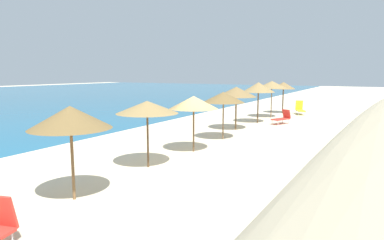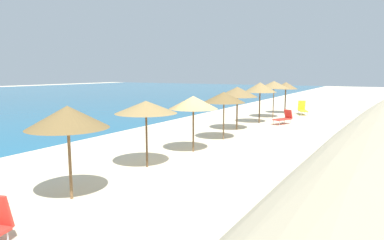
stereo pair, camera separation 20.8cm
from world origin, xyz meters
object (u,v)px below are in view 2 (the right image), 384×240
object	(u,v)px
beach_umbrella_9	(274,85)
lounge_chair_0	(284,118)
beach_umbrella_5	(193,103)
lounge_chair_2	(302,109)
beach_umbrella_4	(146,107)
beach_umbrella_7	(237,92)
beach_umbrella_10	(286,86)
beach_umbrella_8	(260,87)
beach_umbrella_6	(224,97)
beach_umbrella_3	(68,117)

from	to	relation	value
beach_umbrella_9	lounge_chair_0	bearing A→B (deg)	-150.71
beach_umbrella_5	lounge_chair_2	world-z (taller)	beach_umbrella_5
beach_umbrella_4	beach_umbrella_7	world-z (taller)	beach_umbrella_7
beach_umbrella_9	beach_umbrella_10	bearing A→B (deg)	-1.37
beach_umbrella_8	lounge_chair_0	xyz separation A→B (m)	(0.35, -1.62, -2.05)
beach_umbrella_6	beach_umbrella_10	distance (m)	12.99
beach_umbrella_9	lounge_chair_0	size ratio (longest dim) A/B	1.81
beach_umbrella_3	lounge_chair_2	bearing A→B (deg)	-3.58
beach_umbrella_10	beach_umbrella_8	bearing A→B (deg)	179.10
lounge_chair_0	beach_umbrella_4	bearing A→B (deg)	105.21
beach_umbrella_8	beach_umbrella_10	bearing A→B (deg)	-0.90
beach_umbrella_4	beach_umbrella_8	xyz separation A→B (m)	(12.76, -0.00, 0.24)
beach_umbrella_5	beach_umbrella_3	bearing A→B (deg)	178.92
beach_umbrella_9	lounge_chair_2	xyz separation A→B (m)	(3.22, -1.55, -2.10)
beach_umbrella_5	lounge_chair_2	bearing A→B (deg)	-4.61
beach_umbrella_4	beach_umbrella_9	xyz separation A→B (m)	(15.96, -0.03, 0.32)
beach_umbrella_8	beach_umbrella_5	bearing A→B (deg)	-178.44
beach_umbrella_7	beach_umbrella_9	bearing A→B (deg)	-2.63
beach_umbrella_5	beach_umbrella_10	bearing A→B (deg)	0.58
lounge_chair_2	beach_umbrella_7	bearing A→B (deg)	56.44
beach_umbrella_10	beach_umbrella_4	bearing A→B (deg)	179.69
beach_umbrella_3	beach_umbrella_5	distance (m)	6.65
beach_umbrella_3	beach_umbrella_7	distance (m)	13.01
beach_umbrella_5	beach_umbrella_7	bearing A→B (deg)	4.91
beach_umbrella_4	beach_umbrella_9	bearing A→B (deg)	-0.09
beach_umbrella_4	lounge_chair_0	size ratio (longest dim) A/B	1.58
beach_umbrella_7	lounge_chair_2	size ratio (longest dim) A/B	1.72
beach_umbrella_5	beach_umbrella_7	size ratio (longest dim) A/B	0.94
beach_umbrella_7	lounge_chair_0	xyz separation A→B (m)	(3.74, -1.90, -1.90)
beach_umbrella_6	beach_umbrella_9	xyz separation A→B (m)	(9.76, 0.25, 0.34)
beach_umbrella_3	beach_umbrella_9	xyz separation A→B (m)	(19.59, 0.12, 0.26)
beach_umbrella_6	beach_umbrella_10	size ratio (longest dim) A/B	0.93
beach_umbrella_7	beach_umbrella_9	distance (m)	6.60
lounge_chair_2	beach_umbrella_3	bearing A→B (deg)	63.53
beach_umbrella_3	beach_umbrella_7	size ratio (longest dim) A/B	0.99
beach_umbrella_5	lounge_chair_2	distance (m)	16.31
beach_umbrella_4	beach_umbrella_9	world-z (taller)	beach_umbrella_9
beach_umbrella_5	lounge_chair_0	world-z (taller)	beach_umbrella_5
beach_umbrella_4	beach_umbrella_10	distance (m)	19.19
beach_umbrella_6	beach_umbrella_9	size ratio (longest dim) A/B	0.88
beach_umbrella_4	lounge_chair_0	distance (m)	13.33
beach_umbrella_6	lounge_chair_0	distance (m)	7.26
beach_umbrella_4	lounge_chair_0	world-z (taller)	beach_umbrella_4
beach_umbrella_6	beach_umbrella_10	xyz separation A→B (m)	(12.99, 0.18, 0.16)
beach_umbrella_5	beach_umbrella_9	xyz separation A→B (m)	(12.94, 0.24, 0.37)
beach_umbrella_6	lounge_chair_0	world-z (taller)	beach_umbrella_6
beach_umbrella_5	beach_umbrella_10	size ratio (longest dim) A/B	0.92
beach_umbrella_6	lounge_chair_0	xyz separation A→B (m)	(6.91, -1.35, -1.79)
beach_umbrella_4	lounge_chair_0	bearing A→B (deg)	-7.07
beach_umbrella_4	beach_umbrella_8	world-z (taller)	beach_umbrella_8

